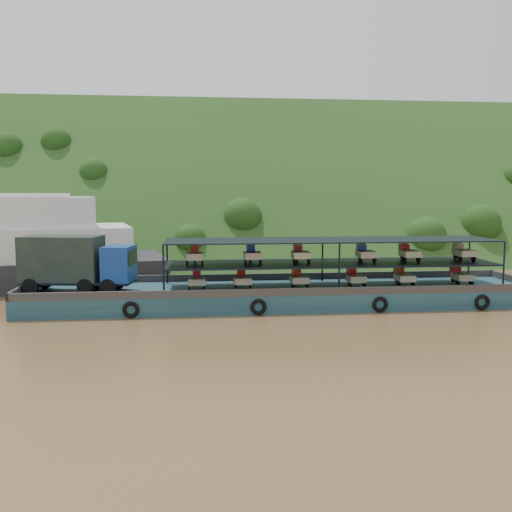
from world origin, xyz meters
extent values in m
plane|color=brown|center=(0.00, 0.00, 0.00)|extent=(160.00, 160.00, 0.00)
cube|color=#1C3A15|center=(0.00, 36.00, 0.00)|extent=(140.00, 39.60, 39.60)
cube|color=#143147|center=(-0.44, 0.99, 0.60)|extent=(35.00, 7.00, 1.20)
cube|color=#592D19|center=(-0.44, 4.39, 1.45)|extent=(35.00, 0.20, 0.50)
cube|color=#592D19|center=(-0.44, -2.41, 1.45)|extent=(35.00, 0.20, 0.50)
cube|color=#592D19|center=(-17.84, 0.99, 1.45)|extent=(0.20, 7.00, 0.50)
torus|color=black|center=(-10.44, -2.56, 0.55)|extent=(1.06, 0.26, 1.06)
torus|color=black|center=(-2.44, -2.56, 0.55)|extent=(1.06, 0.26, 1.06)
torus|color=black|center=(5.56, -2.56, 0.55)|extent=(1.06, 0.26, 1.06)
torus|color=black|center=(12.56, -2.56, 0.55)|extent=(1.06, 0.26, 1.06)
cylinder|color=black|center=(-17.12, 0.05, 1.73)|extent=(1.11, 0.54, 1.07)
cylinder|color=black|center=(-16.77, 2.27, 1.73)|extent=(1.11, 0.54, 1.07)
cylinder|color=black|center=(-13.53, -0.52, 1.73)|extent=(1.11, 0.54, 1.07)
cylinder|color=black|center=(-13.19, 1.70, 1.73)|extent=(1.11, 0.54, 1.07)
cylinder|color=black|center=(-12.06, -0.75, 1.73)|extent=(1.11, 0.54, 1.07)
cylinder|color=black|center=(-11.71, 1.47, 1.73)|extent=(1.11, 0.54, 1.07)
cube|color=black|center=(-14.20, 0.73, 1.89)|extent=(7.54, 3.45, 0.21)
cube|color=navy|center=(-11.46, 0.29, 3.12)|extent=(2.19, 2.82, 2.35)
cube|color=black|center=(-10.56, 0.15, 3.55)|extent=(0.40, 2.12, 0.96)
cube|color=black|center=(-15.26, 0.89, 3.44)|extent=(5.46, 3.33, 2.99)
cube|color=black|center=(3.06, 0.99, 2.86)|extent=(23.00, 5.00, 0.12)
cube|color=black|center=(3.06, 0.99, 4.50)|extent=(23.00, 5.00, 0.08)
cylinder|color=black|center=(-8.44, -1.51, 2.85)|extent=(0.12, 0.12, 3.30)
cylinder|color=black|center=(-8.44, 3.49, 2.85)|extent=(0.12, 0.12, 3.30)
cylinder|color=black|center=(3.06, -1.51, 2.85)|extent=(0.12, 0.12, 3.30)
cylinder|color=black|center=(3.06, 3.49, 2.85)|extent=(0.12, 0.12, 3.30)
cylinder|color=black|center=(14.56, -1.51, 2.85)|extent=(0.12, 0.12, 3.30)
cylinder|color=black|center=(14.56, 3.49, 2.85)|extent=(0.12, 0.12, 3.30)
cylinder|color=black|center=(-6.33, 2.04, 1.46)|extent=(0.12, 0.52, 0.52)
cylinder|color=black|center=(-6.83, 0.24, 1.46)|extent=(0.14, 0.52, 0.52)
cylinder|color=black|center=(-5.83, 0.24, 1.46)|extent=(0.14, 0.52, 0.52)
cube|color=#BDB086|center=(-6.33, 0.59, 1.80)|extent=(1.15, 1.50, 0.44)
cube|color=#B70C23|center=(-6.33, 1.74, 1.98)|extent=(0.55, 0.80, 0.80)
cube|color=#B70C23|center=(-6.33, 1.54, 2.48)|extent=(0.50, 0.10, 0.10)
cylinder|color=black|center=(-3.20, 2.04, 1.46)|extent=(0.12, 0.52, 0.52)
cylinder|color=black|center=(-3.70, 0.24, 1.46)|extent=(0.14, 0.52, 0.52)
cylinder|color=black|center=(-2.70, 0.24, 1.46)|extent=(0.14, 0.52, 0.52)
cube|color=beige|center=(-3.20, 0.59, 1.80)|extent=(1.15, 1.50, 0.44)
cube|color=#B30F0B|center=(-3.20, 1.74, 1.98)|extent=(0.55, 0.80, 0.80)
cube|color=#B30F0B|center=(-3.20, 1.54, 2.48)|extent=(0.50, 0.10, 0.10)
cylinder|color=black|center=(0.76, 2.04, 1.46)|extent=(0.12, 0.52, 0.52)
cylinder|color=black|center=(0.26, 0.24, 1.46)|extent=(0.14, 0.52, 0.52)
cylinder|color=black|center=(1.26, 0.24, 1.46)|extent=(0.14, 0.52, 0.52)
cube|color=#CDB791|center=(0.76, 0.59, 1.80)|extent=(1.15, 1.50, 0.44)
cube|color=red|center=(0.76, 1.74, 1.98)|extent=(0.55, 0.80, 0.80)
cube|color=red|center=(0.76, 1.54, 2.48)|extent=(0.50, 0.10, 0.10)
cylinder|color=black|center=(4.80, 2.04, 1.46)|extent=(0.12, 0.52, 0.52)
cylinder|color=black|center=(4.30, 0.24, 1.46)|extent=(0.14, 0.52, 0.52)
cylinder|color=black|center=(5.30, 0.24, 1.46)|extent=(0.14, 0.52, 0.52)
cube|color=#C1B688|center=(4.80, 0.59, 1.80)|extent=(1.15, 1.50, 0.44)
cube|color=red|center=(4.80, 1.74, 1.98)|extent=(0.55, 0.80, 0.80)
cube|color=red|center=(4.80, 1.54, 2.48)|extent=(0.50, 0.10, 0.10)
cylinder|color=black|center=(8.35, 2.04, 1.46)|extent=(0.12, 0.52, 0.52)
cylinder|color=black|center=(7.85, 0.24, 1.46)|extent=(0.14, 0.52, 0.52)
cylinder|color=black|center=(8.85, 0.24, 1.46)|extent=(0.14, 0.52, 0.52)
cube|color=beige|center=(8.35, 0.59, 1.80)|extent=(1.15, 1.50, 0.44)
cube|color=#AF250B|center=(8.35, 1.74, 1.98)|extent=(0.55, 0.80, 0.80)
cube|color=#AF250B|center=(8.35, 1.54, 2.48)|extent=(0.50, 0.10, 0.10)
cylinder|color=black|center=(12.65, 2.04, 1.46)|extent=(0.12, 0.52, 0.52)
cylinder|color=black|center=(12.15, 0.24, 1.46)|extent=(0.14, 0.52, 0.52)
cylinder|color=black|center=(13.15, 0.24, 1.46)|extent=(0.14, 0.52, 0.52)
cube|color=#BCB785|center=(12.65, 0.59, 1.80)|extent=(1.15, 1.50, 0.44)
cube|color=#A90B1D|center=(12.65, 1.74, 1.98)|extent=(0.55, 0.80, 0.80)
cube|color=#A90B1D|center=(12.65, 1.54, 2.48)|extent=(0.50, 0.10, 0.10)
cylinder|color=black|center=(-6.45, 2.04, 3.18)|extent=(0.12, 0.52, 0.52)
cylinder|color=black|center=(-6.95, 0.24, 3.18)|extent=(0.14, 0.52, 0.52)
cylinder|color=black|center=(-5.95, 0.24, 3.18)|extent=(0.14, 0.52, 0.52)
cube|color=#C1AD88|center=(-6.45, 0.59, 3.52)|extent=(1.15, 1.50, 0.44)
cube|color=#AB170B|center=(-6.45, 1.74, 3.70)|extent=(0.55, 0.80, 0.80)
cube|color=#AB170B|center=(-6.45, 1.54, 4.20)|extent=(0.50, 0.10, 0.10)
cylinder|color=black|center=(-2.51, 2.04, 3.18)|extent=(0.12, 0.52, 0.52)
cylinder|color=black|center=(-3.01, 0.24, 3.18)|extent=(0.14, 0.52, 0.52)
cylinder|color=black|center=(-2.01, 0.24, 3.18)|extent=(0.14, 0.52, 0.52)
cube|color=tan|center=(-2.51, 0.59, 3.52)|extent=(1.15, 1.50, 0.44)
cube|color=#1A21A1|center=(-2.51, 1.74, 3.70)|extent=(0.55, 0.80, 0.80)
cube|color=#1A21A1|center=(-2.51, 1.54, 4.20)|extent=(0.50, 0.10, 0.10)
cylinder|color=black|center=(0.85, 2.04, 3.18)|extent=(0.12, 0.52, 0.52)
cylinder|color=black|center=(0.35, 0.24, 3.18)|extent=(0.14, 0.52, 0.52)
cylinder|color=black|center=(1.35, 0.24, 3.18)|extent=(0.14, 0.52, 0.52)
cube|color=beige|center=(0.85, 0.59, 3.52)|extent=(1.15, 1.50, 0.44)
cube|color=#AE0B20|center=(0.85, 1.74, 3.70)|extent=(0.55, 0.80, 0.80)
cube|color=#AE0B20|center=(0.85, 1.54, 4.20)|extent=(0.50, 0.10, 0.10)
cylinder|color=black|center=(5.51, 2.04, 3.18)|extent=(0.12, 0.52, 0.52)
cylinder|color=black|center=(5.01, 0.24, 3.18)|extent=(0.14, 0.52, 0.52)
cylinder|color=black|center=(6.01, 0.24, 3.18)|extent=(0.14, 0.52, 0.52)
cube|color=#C5B28B|center=(5.51, 0.59, 3.52)|extent=(1.15, 1.50, 0.44)
cube|color=#1A379F|center=(5.51, 1.74, 3.70)|extent=(0.55, 0.80, 0.80)
cube|color=#1A379F|center=(5.51, 1.54, 4.20)|extent=(0.50, 0.10, 0.10)
cylinder|color=black|center=(8.69, 2.04, 3.18)|extent=(0.12, 0.52, 0.52)
cylinder|color=black|center=(8.19, 0.24, 3.18)|extent=(0.14, 0.52, 0.52)
cylinder|color=black|center=(9.19, 0.24, 3.18)|extent=(0.14, 0.52, 0.52)
cube|color=beige|center=(8.69, 0.59, 3.52)|extent=(1.15, 1.50, 0.44)
cube|color=red|center=(8.69, 1.74, 3.70)|extent=(0.55, 0.80, 0.80)
cube|color=red|center=(8.69, 1.54, 4.20)|extent=(0.50, 0.10, 0.10)
cylinder|color=black|center=(12.76, 2.04, 3.18)|extent=(0.12, 0.52, 0.52)
cylinder|color=black|center=(12.26, 0.24, 3.18)|extent=(0.14, 0.52, 0.52)
cylinder|color=black|center=(13.26, 0.24, 3.18)|extent=(0.14, 0.52, 0.52)
cube|color=#C7BB8C|center=(12.76, 0.59, 3.52)|extent=(1.15, 1.50, 0.44)
cube|color=tan|center=(12.76, 1.74, 3.70)|extent=(0.55, 0.80, 0.80)
cube|color=tan|center=(12.76, 1.54, 4.20)|extent=(0.50, 0.10, 0.10)
camera|label=1|loc=(-6.42, -38.04, 7.85)|focal=40.00mm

